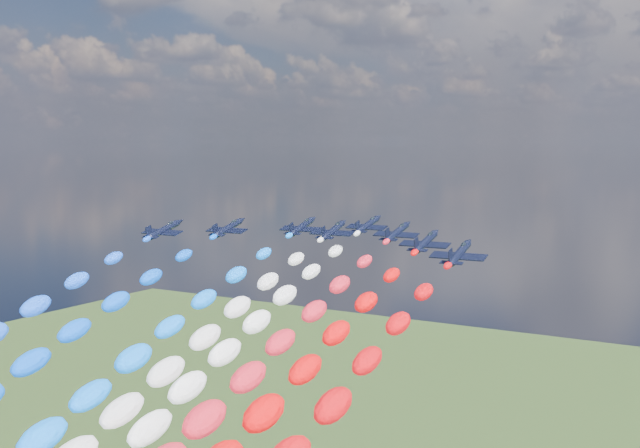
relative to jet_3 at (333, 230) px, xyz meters
The scene contains 11 objects.
jet_0 34.02m from the jet_3, 151.59° to the right, with size 8.94×11.99×2.64m, color black, non-canonical shape.
jet_1 21.98m from the jet_3, 162.09° to the right, with size 8.94×11.99×2.64m, color black, non-canonical shape.
jet_2 9.59m from the jet_3, 162.01° to the left, with size 8.94×11.99×2.64m, color black, non-canonical shape.
trail_2 66.37m from the jet_3, 98.44° to the right, with size 5.86×125.01×49.56m, color #0A6FFF, non-canonical shape.
jet_3 is the anchor object (origin of this frame).
trail_3 68.52m from the jet_3, 90.00° to the right, with size 5.86×125.01×49.56m, color white, non-canonical shape.
jet_4 13.20m from the jet_3, 85.40° to the left, with size 8.94×11.99×2.64m, color black, non-canonical shape.
trail_4 56.32m from the jet_3, 88.82° to the right, with size 5.86×125.01×49.56m, color white, non-canonical shape.
jet_5 12.85m from the jet_3, 16.37° to the left, with size 8.94×11.99×2.64m, color black, non-canonical shape.
jet_6 24.28m from the jet_3, 18.25° to the right, with size 8.94×11.99×2.64m, color black, non-canonical shape.
jet_7 38.33m from the jet_3, 29.21° to the right, with size 8.94×11.99×2.64m, color black, non-canonical shape.
Camera 1 is at (77.15, -128.59, 127.66)m, focal length 45.46 mm.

